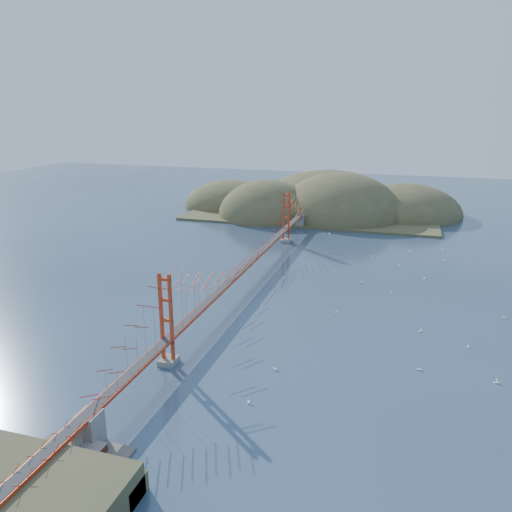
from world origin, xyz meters
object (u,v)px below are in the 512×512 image
(sailboat_2, at_px, (419,369))
(sailboat_0, at_px, (336,312))
(sailboat_1, at_px, (425,278))
(bridge, at_px, (245,246))
(fort, at_px, (83,451))

(sailboat_2, distance_m, sailboat_0, 18.83)
(sailboat_1, relative_size, sailboat_2, 0.95)
(bridge, height_order, sailboat_1, bridge)
(sailboat_2, xyz_separation_m, sailboat_0, (-12.15, 14.39, -0.01))
(fort, xyz_separation_m, sailboat_2, (29.16, 25.22, -0.51))
(fort, bearing_deg, bridge, 90.48)
(bridge, distance_m, sailboat_0, 20.51)
(bridge, distance_m, fort, 48.40)
(bridge, height_order, sailboat_0, bridge)
(bridge, xyz_separation_m, sailboat_1, (30.63, 12.27, -6.86))
(sailboat_1, bearing_deg, bridge, -158.17)
(sailboat_1, distance_m, sailboat_2, 35.05)
(fort, xyz_separation_m, sailboat_0, (17.02, 39.60, -0.52))
(bridge, relative_size, sailboat_1, 144.93)
(fort, relative_size, sailboat_2, 5.42)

